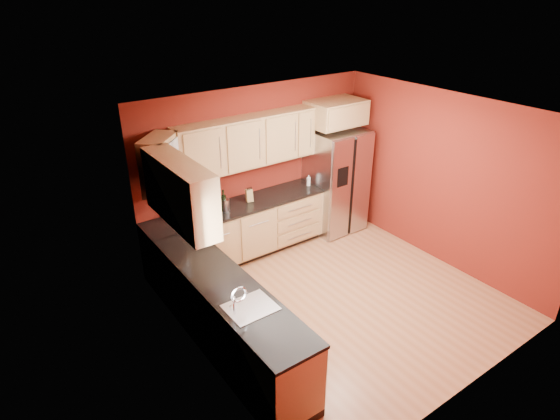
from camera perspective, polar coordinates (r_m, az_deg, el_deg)
name	(u,v)px	position (r m, az deg, el deg)	size (l,w,h in m)	color
floor	(336,298)	(6.65, 6.89, -10.63)	(4.00, 4.00, 0.00)	#AC6B42
ceiling	(349,113)	(5.51, 8.36, 11.56)	(4.00, 4.00, 0.00)	white
wall_back	(257,168)	(7.42, -2.88, 5.11)	(4.00, 0.04, 2.60)	maroon
wall_front	(483,292)	(4.92, 23.55, -9.16)	(4.00, 0.04, 2.60)	maroon
wall_left	(199,265)	(4.99, -9.85, -6.59)	(0.04, 4.00, 2.60)	maroon
wall_right	(442,180)	(7.38, 19.17, 3.50)	(0.04, 4.00, 2.60)	maroon
base_cabinets_back	(238,233)	(7.29, -5.09, -2.83)	(2.90, 0.60, 0.88)	#A68250
base_cabinets_left	(228,319)	(5.59, -6.35, -13.09)	(0.60, 2.80, 0.88)	#A68250
countertop_back	(238,207)	(7.07, -5.20, 0.40)	(2.90, 0.62, 0.04)	black
countertop_left	(227,286)	(5.32, -6.50, -9.22)	(0.62, 2.80, 0.04)	black
upper_cabinets_back	(248,142)	(6.99, -3.98, 8.29)	(2.30, 0.33, 0.75)	#A68250
upper_cabinets_left	(180,192)	(5.39, -12.13, 2.15)	(0.33, 1.35, 0.75)	#A68250
corner_upper_cabinet	(161,165)	(6.26, -14.33, 5.36)	(0.62, 0.33, 0.75)	#A68250
over_fridge_cabinet	(336,113)	(7.74, 6.85, 11.70)	(0.92, 0.60, 0.40)	#A68250
refrigerator	(335,181)	(8.06, 6.76, 3.57)	(0.90, 0.75, 1.78)	silver
window	(223,265)	(4.48, -7.00, -6.72)	(0.03, 0.90, 1.00)	white
sink_faucet	(250,296)	(4.87, -3.66, -10.42)	(0.50, 0.42, 0.30)	silver
canister_left	(182,213)	(6.72, -11.84, -0.36)	(0.13, 0.13, 0.21)	silver
canister_right	(226,205)	(6.88, -6.62, 0.59)	(0.11, 0.11, 0.18)	silver
wine_bottle_a	(224,201)	(6.85, -6.90, 1.15)	(0.07, 0.07, 0.33)	black
wine_bottle_b	(203,205)	(6.71, -9.36, 0.60)	(0.08, 0.08, 0.37)	black
knife_block	(249,195)	(7.15, -3.77, 1.79)	(0.10, 0.09, 0.20)	tan
soap_dispenser	(309,180)	(7.71, 3.50, 3.62)	(0.06, 0.06, 0.18)	white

